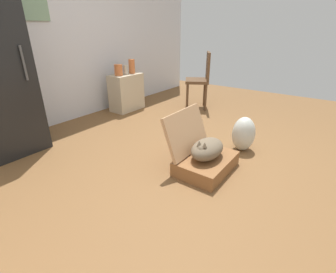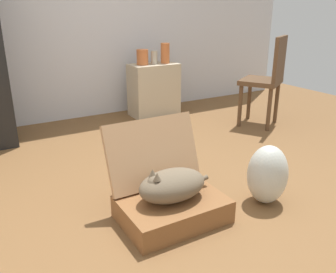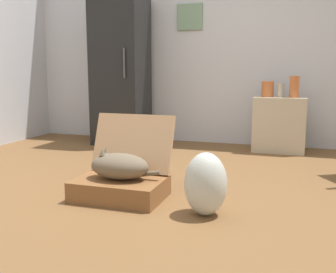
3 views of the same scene
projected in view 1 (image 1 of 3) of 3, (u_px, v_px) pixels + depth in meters
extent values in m
plane|color=brown|center=(186.00, 159.00, 2.72)|extent=(7.68, 7.68, 0.00)
cube|color=silver|center=(53.00, 33.00, 3.41)|extent=(6.40, 0.12, 2.60)
cube|color=gray|center=(35.00, 7.00, 3.08)|extent=(0.33, 0.02, 0.32)
cube|color=brown|center=(206.00, 163.00, 2.49)|extent=(0.64, 0.46, 0.15)
cube|color=tan|center=(187.00, 132.00, 2.50)|extent=(0.64, 0.20, 0.44)
ellipsoid|color=brown|center=(207.00, 149.00, 2.42)|extent=(0.44, 0.28, 0.19)
sphere|color=brown|center=(202.00, 150.00, 2.31)|extent=(0.10, 0.10, 0.10)
cone|color=brown|center=(205.00, 145.00, 2.27)|extent=(0.05, 0.05, 0.05)
cone|color=brown|center=(199.00, 143.00, 2.30)|extent=(0.05, 0.05, 0.05)
cylinder|color=brown|center=(212.00, 146.00, 2.61)|extent=(0.20, 0.03, 0.07)
ellipsoid|color=silver|center=(244.00, 134.00, 2.86)|extent=(0.28, 0.26, 0.41)
cylinder|color=#4C4C4C|center=(24.00, 63.00, 2.50)|extent=(0.02, 0.02, 0.35)
cube|color=beige|center=(127.00, 92.00, 4.29)|extent=(0.58, 0.33, 0.63)
cylinder|color=#CC6B38|center=(119.00, 70.00, 4.02)|extent=(0.14, 0.14, 0.18)
cylinder|color=#CC6B38|center=(132.00, 66.00, 4.21)|extent=(0.11, 0.11, 0.24)
cylinder|color=#B7AD99|center=(126.00, 70.00, 4.12)|extent=(0.08, 0.08, 0.16)
cylinder|color=brown|center=(187.00, 93.00, 4.61)|extent=(0.04, 0.04, 0.47)
cylinder|color=brown|center=(187.00, 97.00, 4.29)|extent=(0.04, 0.04, 0.47)
cylinder|color=brown|center=(204.00, 93.00, 4.59)|extent=(0.04, 0.04, 0.47)
cylinder|color=brown|center=(205.00, 98.00, 4.27)|extent=(0.04, 0.04, 0.47)
cube|color=brown|center=(197.00, 81.00, 4.33)|extent=(0.58, 0.57, 0.05)
cube|color=brown|center=(208.00, 66.00, 4.21)|extent=(0.38, 0.25, 0.47)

